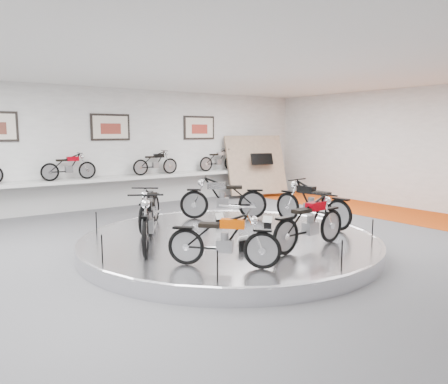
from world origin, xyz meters
TOP-DOWN VIEW (x-y plane):
  - floor at (0.00, 0.00)m, footprint 16.00×16.00m
  - ceiling at (0.00, 0.00)m, footprint 16.00×16.00m
  - wall_back at (0.00, 7.00)m, footprint 16.00×0.00m
  - wall_right at (8.00, 0.00)m, footprint 0.00×14.00m
  - orange_carpet_strip at (6.80, 0.00)m, footprint 2.40×12.60m
  - dado_band at (0.00, 6.98)m, footprint 15.68×0.04m
  - display_platform at (0.00, 0.30)m, footprint 6.40×6.40m
  - platform_rim at (0.00, 0.30)m, footprint 6.40×6.40m
  - shelf at (0.00, 6.70)m, footprint 11.00×0.55m
  - poster_center at (0.00, 6.96)m, footprint 1.35×0.06m
  - poster_right at (3.50, 6.96)m, footprint 1.35×0.06m
  - display_panel at (5.60, 6.10)m, footprint 2.56×1.52m
  - shelf_bike_b at (-1.50, 6.70)m, footprint 1.22×0.43m
  - shelf_bike_c at (1.50, 6.70)m, footprint 1.22×0.43m
  - shelf_bike_d at (4.20, 6.70)m, footprint 1.22×0.43m
  - bike_a at (1.01, 1.94)m, footprint 1.94×1.66m
  - bike_b at (-1.04, 2.05)m, footprint 1.56×1.75m
  - bike_c at (-1.81, 0.54)m, footprint 1.53×1.99m
  - bike_d at (-1.37, -1.38)m, footprint 1.54×1.58m
  - bike_e at (0.67, -1.40)m, footprint 1.82×0.79m
  - bike_f at (2.26, 0.02)m, footprint 0.85×1.93m

SIDE VIEW (x-z plane):
  - floor at x=0.00m, z-range 0.00..0.00m
  - orange_carpet_strip at x=6.80m, z-range 0.00..0.01m
  - display_platform at x=0.00m, z-range 0.00..0.30m
  - platform_rim at x=0.00m, z-range 0.22..0.32m
  - dado_band at x=0.00m, z-range 0.00..1.10m
  - bike_d at x=-1.37m, z-range 0.30..1.26m
  - bike_b at x=-1.04m, z-range 0.30..1.33m
  - bike_e at x=0.67m, z-range 0.30..1.34m
  - bike_f at x=2.26m, z-range 0.30..1.40m
  - bike_c at x=-1.81m, z-range 0.30..1.42m
  - bike_a at x=1.01m, z-range 0.30..1.42m
  - shelf at x=0.00m, z-range 0.95..1.05m
  - display_panel at x=5.60m, z-range 0.10..2.40m
  - shelf_bike_b at x=-1.50m, z-range 1.05..1.78m
  - shelf_bike_c at x=1.50m, z-range 1.05..1.78m
  - shelf_bike_d at x=4.20m, z-range 1.05..1.78m
  - wall_back at x=0.00m, z-range -6.00..10.00m
  - wall_right at x=8.00m, z-range -5.00..9.00m
  - poster_center at x=0.00m, z-range 2.26..3.14m
  - poster_right at x=3.50m, z-range 2.26..3.14m
  - ceiling at x=0.00m, z-range 4.00..4.00m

